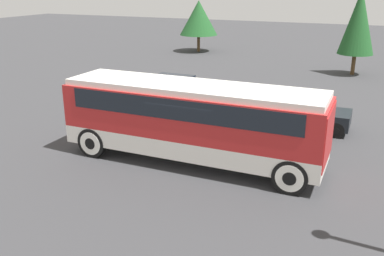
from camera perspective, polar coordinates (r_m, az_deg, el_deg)
name	(u,v)px	position (r m, az deg, el deg)	size (l,w,h in m)	color
ground_plane	(192,162)	(16.20, 0.00, -4.49)	(120.00, 120.00, 0.00)	#38383A
tour_bus	(194,116)	(15.54, 0.32, 1.58)	(9.67, 2.53, 2.98)	silver
parked_car_near	(175,88)	(24.35, -2.32, 5.30)	(4.18, 1.85, 1.40)	navy
parked_car_mid	(300,112)	(20.34, 14.16, 2.02)	(4.38, 1.79, 1.44)	black
tree_left	(199,18)	(41.93, 0.90, 14.48)	(3.58, 3.58, 4.79)	brown
tree_center	(359,22)	(33.14, 21.33, 13.09)	(2.50, 2.50, 6.09)	brown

